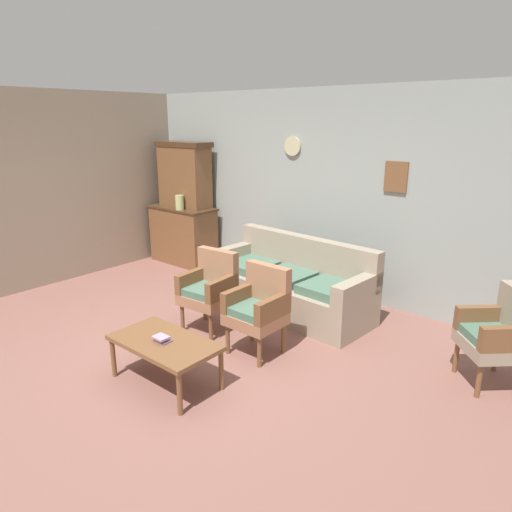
{
  "coord_description": "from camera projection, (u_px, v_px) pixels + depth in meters",
  "views": [
    {
      "loc": [
        3.17,
        -2.7,
        2.31
      ],
      "look_at": [
        0.01,
        1.08,
        0.85
      ],
      "focal_mm": 32.64,
      "sensor_mm": 36.0,
      "label": 1
    }
  ],
  "objects": [
    {
      "name": "side_cabinet",
      "position": [
        183.0,
        235.0,
        7.67
      ],
      "size": [
        1.16,
        0.55,
        0.93
      ],
      "color": "brown",
      "rests_on": "ground"
    },
    {
      "name": "book_stack_on_table",
      "position": [
        162.0,
        339.0,
        4.09
      ],
      "size": [
        0.15,
        0.12,
        0.06
      ],
      "color": "slate",
      "rests_on": "coffee_table"
    },
    {
      "name": "floral_couch",
      "position": [
        291.0,
        286.0,
        5.75
      ],
      "size": [
        2.14,
        0.95,
        0.9
      ],
      "color": "gray",
      "rests_on": "ground"
    },
    {
      "name": "wall_back_with_decor",
      "position": [
        331.0,
        194.0,
        6.14
      ],
      "size": [
        6.4,
        0.09,
        2.7
      ],
      "color": "#939E99",
      "rests_on": "ground"
    },
    {
      "name": "vase_on_cabinet",
      "position": [
        180.0,
        202.0,
        7.29
      ],
      "size": [
        0.13,
        0.13,
        0.23
      ],
      "primitive_type": "cylinder",
      "color": "#B6C67D",
      "rests_on": "side_cabinet"
    },
    {
      "name": "armchair_near_cabinet",
      "position": [
        210.0,
        287.0,
        5.2
      ],
      "size": [
        0.56,
        0.53,
        0.9
      ],
      "color": "#9E6B4C",
      "rests_on": "ground"
    },
    {
      "name": "wingback_chair_by_fireplace",
      "position": [
        498.0,
        333.0,
        4.09
      ],
      "size": [
        0.71,
        0.71,
        0.9
      ],
      "color": "gray",
      "rests_on": "ground"
    },
    {
      "name": "wall_left_side",
      "position": [
        18.0,
        193.0,
        6.2
      ],
      "size": [
        0.06,
        5.2,
        2.7
      ],
      "primitive_type": "cube",
      "color": "gray",
      "rests_on": "ground"
    },
    {
      "name": "coffee_table",
      "position": [
        165.0,
        345.0,
        4.13
      ],
      "size": [
        1.0,
        0.56,
        0.42
      ],
      "color": "brown",
      "rests_on": "ground"
    },
    {
      "name": "cabinet_upper_hutch",
      "position": [
        184.0,
        174.0,
        7.45
      ],
      "size": [
        0.99,
        0.38,
        1.03
      ],
      "color": "brown",
      "rests_on": "side_cabinet"
    },
    {
      "name": "armchair_row_middle",
      "position": [
        259.0,
        306.0,
        4.67
      ],
      "size": [
        0.52,
        0.49,
        0.9
      ],
      "color": "#9E6B4C",
      "rests_on": "ground"
    },
    {
      "name": "ground_plane",
      "position": [
        185.0,
        362.0,
        4.59
      ],
      "size": [
        7.68,
        7.68,
        0.0
      ],
      "primitive_type": "plane",
      "color": "#84564C"
    }
  ]
}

